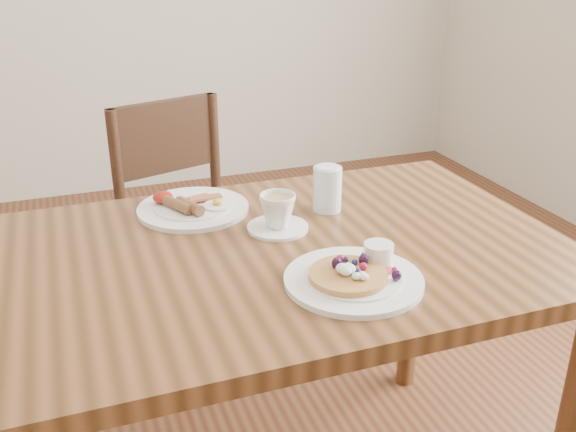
% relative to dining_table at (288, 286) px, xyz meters
% --- Properties ---
extents(dining_table, '(1.20, 0.80, 0.75)m').
position_rel_dining_table_xyz_m(dining_table, '(0.00, 0.00, 0.00)').
color(dining_table, brown).
rests_on(dining_table, ground).
extents(chair_far, '(0.53, 0.53, 0.88)m').
position_rel_dining_table_xyz_m(chair_far, '(-0.07, 0.76, -0.16)').
color(chair_far, '#3B2015').
rests_on(chair_far, ground).
extents(pancake_plate, '(0.27, 0.27, 0.06)m').
position_rel_dining_table_xyz_m(pancake_plate, '(0.07, -0.19, 0.11)').
color(pancake_plate, white).
rests_on(pancake_plate, dining_table).
extents(breakfast_plate, '(0.27, 0.27, 0.04)m').
position_rel_dining_table_xyz_m(breakfast_plate, '(-0.16, 0.26, 0.11)').
color(breakfast_plate, white).
rests_on(breakfast_plate, dining_table).
extents(teacup_saucer, '(0.14, 0.14, 0.09)m').
position_rel_dining_table_xyz_m(teacup_saucer, '(0.01, 0.09, 0.14)').
color(teacup_saucer, white).
rests_on(teacup_saucer, dining_table).
extents(water_glass, '(0.07, 0.07, 0.11)m').
position_rel_dining_table_xyz_m(water_glass, '(0.16, 0.16, 0.15)').
color(water_glass, silver).
rests_on(water_glass, dining_table).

